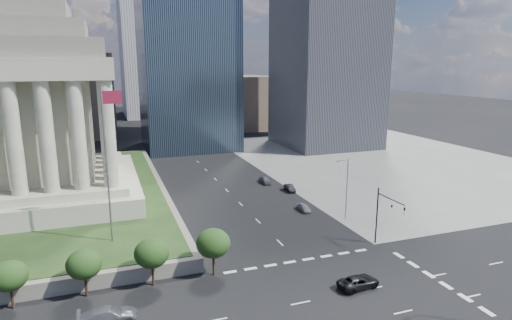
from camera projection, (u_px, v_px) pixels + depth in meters
name	position (u px, v px, depth m)	size (l,w,h in m)	color
ground	(180.00, 144.00, 133.14)	(500.00, 500.00, 0.00)	black
sidewalk_ne	(383.00, 160.00, 111.52)	(68.00, 90.00, 0.03)	slate
war_memorial	(22.00, 83.00, 69.51)	(34.00, 34.00, 39.00)	gray
flagpole	(107.00, 156.00, 53.27)	(2.52, 0.24, 20.00)	slate
midrise_glass	(186.00, 44.00, 122.67)	(26.00, 26.00, 60.00)	black
building_filler_ne	(247.00, 102.00, 169.06)	(20.00, 30.00, 20.00)	#4F4336
building_filler_nw	(77.00, 95.00, 147.78)	(24.00, 30.00, 28.00)	#4F4336
traffic_signal_ne	(385.00, 211.00, 56.81)	(0.30, 5.74, 8.00)	black
street_lamp_north	(346.00, 185.00, 67.38)	(2.13, 0.22, 10.00)	slate
pickup_truck	(359.00, 282.00, 47.50)	(2.26, 4.90, 1.36)	black
suv_grey	(108.00, 316.00, 40.89)	(2.26, 5.56, 1.61)	#56575D
parked_sedan_near	(304.00, 207.00, 72.48)	(1.45, 3.59, 1.22)	gray
parked_sedan_mid	(290.00, 188.00, 83.85)	(1.35, 3.88, 1.28)	black
parked_sedan_far	(265.00, 180.00, 89.38)	(4.04, 1.63, 1.38)	slate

